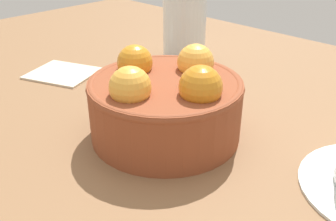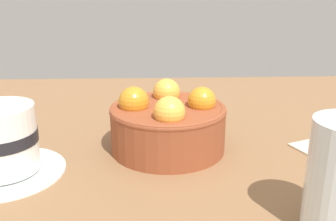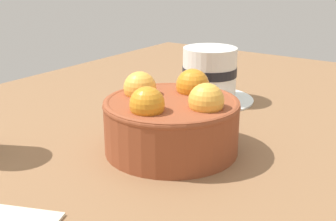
{
  "view_description": "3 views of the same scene",
  "coord_description": "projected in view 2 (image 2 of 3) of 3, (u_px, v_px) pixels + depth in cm",
  "views": [
    {
      "loc": [
        -26.46,
        26.51,
        22.5
      ],
      "look_at": [
        -1.86,
        1.49,
        4.23
      ],
      "focal_mm": 41.16,
      "sensor_mm": 36.0,
      "label": 1
    },
    {
      "loc": [
        -2.13,
        -51.35,
        22.94
      ],
      "look_at": [
        0.01,
        -0.08,
        5.96
      ],
      "focal_mm": 40.55,
      "sensor_mm": 36.0,
      "label": 2
    },
    {
      "loc": [
        42.24,
        28.94,
        22.54
      ],
      "look_at": [
        -0.96,
        -1.18,
        4.76
      ],
      "focal_mm": 47.47,
      "sensor_mm": 36.0,
      "label": 3
    }
  ],
  "objects": [
    {
      "name": "terracotta_bowl",
      "position": [
        168.0,
        123.0,
        0.55
      ],
      "size": [
        16.7,
        16.7,
        9.5
      ],
      "color": "brown",
      "rests_on": "ground_plane"
    },
    {
      "name": "coffee_cup",
      "position": [
        1.0,
        143.0,
        0.47
      ],
      "size": [
        15.14,
        15.14,
        9.0
      ],
      "color": "white",
      "rests_on": "ground_plane"
    },
    {
      "name": "folded_napkin",
      "position": [
        333.0,
        148.0,
        0.55
      ],
      "size": [
        11.93,
        11.18,
        0.6
      ],
      "primitive_type": "cube",
      "rotation": [
        0.0,
        0.0,
        0.39
      ],
      "color": "beige",
      "rests_on": "ground_plane"
    },
    {
      "name": "ground_plane",
      "position": [
        168.0,
        163.0,
        0.57
      ],
      "size": [
        127.86,
        90.18,
        4.76
      ],
      "primitive_type": "cube",
      "color": "brown"
    }
  ]
}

